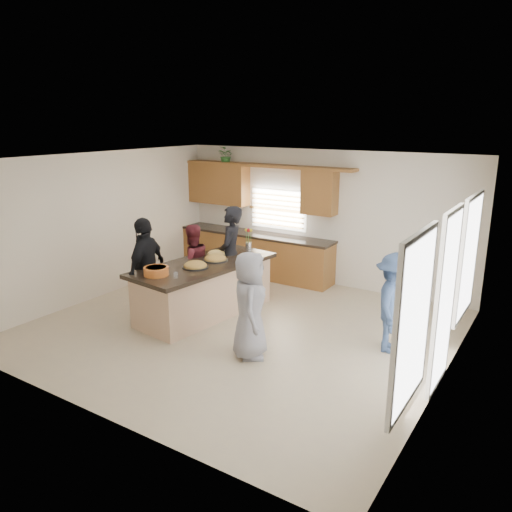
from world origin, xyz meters
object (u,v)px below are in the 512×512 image
Objects in this scene: woman_left_front at (147,269)px; woman_right_back at (393,303)px; woman_left_mid at (192,265)px; island at (205,290)px; woman_right_front at (250,305)px; salad_bowl at (156,271)px; woman_left_back at (231,255)px.

woman_right_back is (3.99, 1.04, -0.14)m from woman_left_front.
woman_left_front is (-0.19, -0.98, 0.14)m from woman_left_mid.
island is 1.88m from woman_right_front.
woman_left_front reaches higher than woman_right_front.
woman_left_mid reaches higher than salad_bowl.
woman_left_back reaches higher than woman_right_back.
woman_left_front is 1.18× the size of woman_right_back.
salad_bowl is at bearing 58.75° from woman_right_front.
woman_right_back is (3.49, 1.31, -0.26)m from salad_bowl.
salad_bowl is 0.26× the size of woman_left_mid.
woman_right_back is at bearing 116.09° from woman_left_mid.
woman_left_mid is at bearing 154.82° from woman_left_front.
island is 1.84× the size of woman_left_mid.
woman_right_back is 2.13m from woman_right_front.
salad_bowl is 0.22× the size of woman_left_back.
woman_right_front is at bearing 84.73° from woman_left_mid.
woman_left_front is at bearing 93.30° from woman_right_back.
island is 7.04× the size of salad_bowl.
woman_left_back is 1.63m from woman_left_front.
woman_right_front is at bearing -23.65° from island.
salad_bowl is 0.25× the size of woman_right_front.
island is 0.90m from woman_left_back.
woman_right_front is (-1.69, -1.30, 0.04)m from woman_right_back.
woman_left_mid is (-0.52, 0.30, 0.31)m from island.
salad_bowl is at bearing -95.12° from island.
woman_left_front is at bearing 51.72° from woman_right_front.
woman_left_front reaches higher than island.
woman_right_front reaches higher than woman_right_back.
woman_left_front is 1.13× the size of woman_right_front.
island is 1.85× the size of woman_right_back.
salad_bowl is at bearing 46.55° from woman_left_front.
island is 3.31m from woman_right_back.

